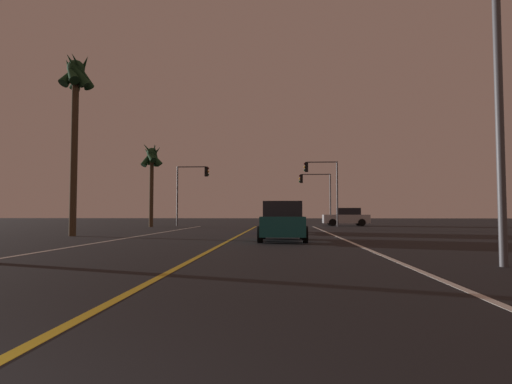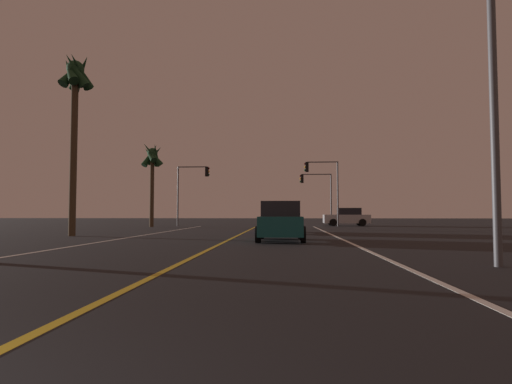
# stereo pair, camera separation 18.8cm
# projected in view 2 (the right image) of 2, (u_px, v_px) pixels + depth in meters

# --- Properties ---
(lane_edge_right) EXTENTS (0.16, 43.05, 0.01)m
(lane_edge_right) POSITION_uv_depth(u_px,v_px,m) (352.00, 244.00, 16.63)
(lane_edge_right) COLOR silver
(lane_edge_right) RESTS_ON ground
(lane_edge_left) EXTENTS (0.16, 43.05, 0.01)m
(lane_edge_left) POSITION_uv_depth(u_px,v_px,m) (97.00, 242.00, 17.31)
(lane_edge_left) COLOR silver
(lane_edge_left) RESTS_ON ground
(lane_center_divider) EXTENTS (0.16, 43.05, 0.01)m
(lane_center_divider) POSITION_uv_depth(u_px,v_px,m) (222.00, 243.00, 16.97)
(lane_center_divider) COLOR gold
(lane_center_divider) RESTS_ON ground
(car_ahead_far) EXTENTS (2.02, 4.30, 1.70)m
(car_ahead_far) POSITION_uv_depth(u_px,v_px,m) (280.00, 219.00, 25.71)
(car_ahead_far) COLOR black
(car_ahead_far) RESTS_ON ground
(car_crossing_side) EXTENTS (4.30, 2.02, 1.70)m
(car_crossing_side) POSITION_uv_depth(u_px,v_px,m) (347.00, 217.00, 40.31)
(car_crossing_side) COLOR black
(car_crossing_side) RESTS_ON ground
(car_lead_same_lane) EXTENTS (2.02, 4.30, 1.70)m
(car_lead_same_lane) POSITION_uv_depth(u_px,v_px,m) (281.00, 222.00, 18.35)
(car_lead_same_lane) COLOR black
(car_lead_same_lane) RESTS_ON ground
(traffic_light_near_right) EXTENTS (3.11, 0.36, 5.94)m
(traffic_light_near_right) POSITION_uv_depth(u_px,v_px,m) (322.00, 178.00, 38.75)
(traffic_light_near_right) COLOR #4C4C51
(traffic_light_near_right) RESTS_ON ground
(traffic_light_near_left) EXTENTS (3.05, 0.36, 5.58)m
(traffic_light_near_left) POSITION_uv_depth(u_px,v_px,m) (193.00, 182.00, 39.52)
(traffic_light_near_left) COLOR #4C4C51
(traffic_light_near_left) RESTS_ON ground
(traffic_light_far_right) EXTENTS (3.32, 0.36, 5.32)m
(traffic_light_far_right) POSITION_uv_depth(u_px,v_px,m) (316.00, 187.00, 44.22)
(traffic_light_far_right) COLOR #4C4C51
(traffic_light_far_right) RESTS_ON ground
(street_lamp_right_near) EXTENTS (2.00, 0.44, 8.39)m
(street_lamp_right_near) POSITION_uv_depth(u_px,v_px,m) (473.00, 36.00, 9.74)
(street_lamp_right_near) COLOR #4C4C51
(street_lamp_right_near) RESTS_ON ground
(palm_tree_left_mid) EXTENTS (1.97, 1.98, 9.72)m
(palm_tree_left_mid) POSITION_uv_depth(u_px,v_px,m) (75.00, 90.00, 22.54)
(palm_tree_left_mid) COLOR #473826
(palm_tree_left_mid) RESTS_ON ground
(palm_tree_left_far) EXTENTS (2.09, 2.03, 7.50)m
(palm_tree_left_far) POSITION_uv_depth(u_px,v_px,m) (152.00, 161.00, 37.33)
(palm_tree_left_far) COLOR #473826
(palm_tree_left_far) RESTS_ON ground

